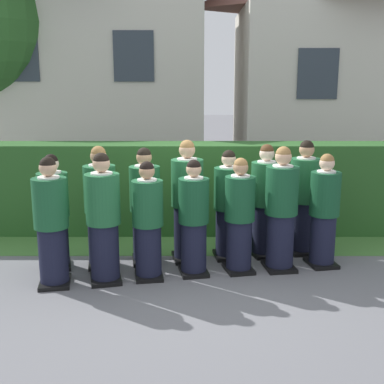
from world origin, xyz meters
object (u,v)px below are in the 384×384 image
at_px(student_rear_row_5, 264,203).
at_px(student_rear_row_1, 99,210).
at_px(student_front_row_5, 279,212).
at_px(student_front_row_2, 146,224).
at_px(student_front_row_4, 238,218).
at_px(student_front_row_3, 192,221).
at_px(student_rear_row_0, 52,215).
at_px(student_front_row_1, 102,221).
at_px(student_rear_row_4, 226,207).
at_px(student_front_row_6, 322,213).
at_px(student_rear_row_3, 186,204).
at_px(student_front_row_0, 50,225).
at_px(student_rear_row_6, 302,200).
at_px(student_rear_row_2, 143,209).

bearing_deg(student_rear_row_5, student_rear_row_1, -169.24).
bearing_deg(student_front_row_5, student_front_row_2, -169.83).
distance_m(student_front_row_2, student_front_row_4, 1.21).
bearing_deg(student_front_row_3, student_rear_row_0, 173.32).
height_order(student_front_row_1, student_rear_row_4, student_front_row_1).
height_order(student_front_row_6, student_rear_row_3, student_rear_row_3).
bearing_deg(student_rear_row_4, student_front_row_4, -77.70).
bearing_deg(student_front_row_2, student_front_row_0, -168.69).
xyz_separation_m(student_rear_row_3, student_rear_row_4, (0.58, 0.09, -0.08)).
distance_m(student_front_row_4, student_rear_row_1, 1.88).
distance_m(student_front_row_5, student_front_row_6, 0.63).
relative_size(student_front_row_3, student_front_row_5, 0.91).
bearing_deg(student_rear_row_3, student_front_row_3, -80.68).
relative_size(student_rear_row_1, student_rear_row_3, 0.97).
relative_size(student_front_row_1, student_rear_row_6, 0.99).
bearing_deg(student_front_row_6, student_rear_row_2, 176.96).
relative_size(student_rear_row_2, student_rear_row_6, 0.97).
xyz_separation_m(student_front_row_2, student_rear_row_0, (-1.29, 0.36, 0.02)).
bearing_deg(student_rear_row_1, student_front_row_0, -125.94).
distance_m(student_front_row_0, student_rear_row_0, 0.61).
distance_m(student_front_row_1, student_front_row_2, 0.56).
bearing_deg(student_rear_row_2, student_front_row_2, -81.50).
distance_m(student_front_row_0, student_front_row_4, 2.40).
bearing_deg(student_front_row_0, student_rear_row_4, 24.04).
height_order(student_front_row_2, student_front_row_4, student_front_row_4).
relative_size(student_front_row_6, student_rear_row_6, 0.93).
bearing_deg(student_rear_row_3, student_front_row_0, -151.29).
relative_size(student_front_row_0, student_rear_row_2, 1.00).
xyz_separation_m(student_rear_row_2, student_rear_row_3, (0.58, 0.10, 0.05)).
xyz_separation_m(student_front_row_2, student_front_row_4, (1.19, 0.23, 0.00)).
relative_size(student_front_row_3, student_front_row_4, 0.99).
bearing_deg(student_front_row_3, student_rear_row_3, 99.32).
relative_size(student_rear_row_4, student_rear_row_6, 0.93).
distance_m(student_rear_row_4, student_rear_row_5, 0.56).
relative_size(student_front_row_1, student_rear_row_4, 1.06).
bearing_deg(student_front_row_6, student_rear_row_5, 150.00).
height_order(student_front_row_3, student_rear_row_6, student_rear_row_6).
bearing_deg(student_rear_row_6, student_rear_row_2, -169.81).
height_order(student_front_row_4, student_rear_row_4, student_rear_row_4).
bearing_deg(student_rear_row_2, student_rear_row_3, 9.71).
bearing_deg(student_rear_row_6, student_front_row_5, -124.03).
bearing_deg(student_rear_row_0, student_front_row_2, -15.61).
height_order(student_front_row_0, student_front_row_2, student_front_row_0).
bearing_deg(student_rear_row_4, student_rear_row_6, 11.14).
bearing_deg(student_rear_row_5, student_front_row_6, -30.00).
distance_m(student_rear_row_1, student_rear_row_5, 2.34).
bearing_deg(student_front_row_2, student_front_row_4, 11.01).
relative_size(student_front_row_0, student_rear_row_4, 1.04).
bearing_deg(student_rear_row_0, student_front_row_4, -2.97).
bearing_deg(student_rear_row_0, student_front_row_5, -0.87).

